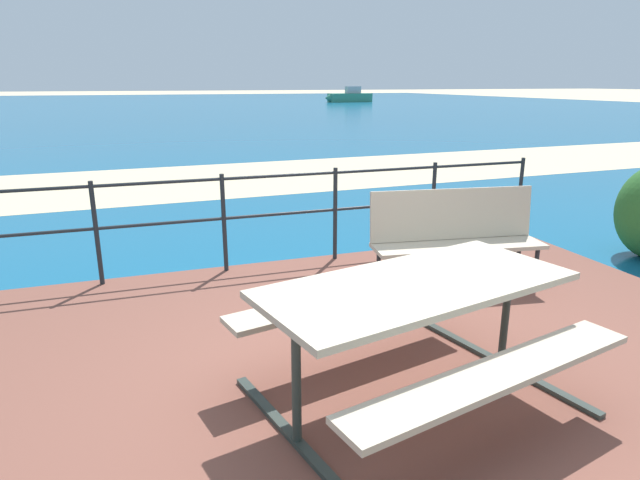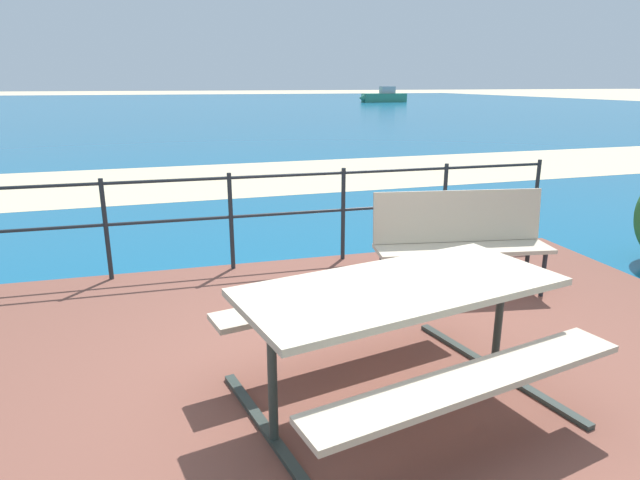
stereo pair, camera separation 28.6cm
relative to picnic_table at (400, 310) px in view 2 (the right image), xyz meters
The scene contains 8 objects.
ground_plane 0.70m from the picnic_table, 107.00° to the left, with size 240.00×240.00×0.00m, color beige.
patio_paving 0.67m from the picnic_table, 107.00° to the left, with size 6.40×5.20×0.06m, color brown.
sea_water 40.23m from the picnic_table, 90.10° to the left, with size 90.00×90.00×0.01m, color #145B84.
beach_strip 8.43m from the picnic_table, 90.47° to the left, with size 54.00×4.01×0.01m, color beige.
picnic_table is the anchor object (origin of this frame).
park_bench 2.00m from the picnic_table, 51.01° to the left, with size 1.60×0.64×0.91m.
railing_fence 2.70m from the picnic_table, 91.46° to the left, with size 5.94×0.04×0.99m.
boat_mid 50.44m from the picnic_table, 68.36° to the left, with size 4.67×1.51×1.46m.
Camera 2 is at (-1.12, -2.84, 1.91)m, focal length 30.38 mm.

